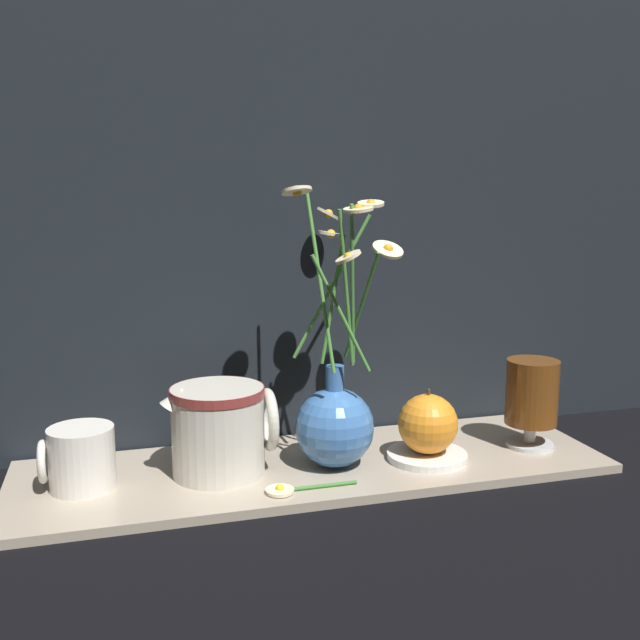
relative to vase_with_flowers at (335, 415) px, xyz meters
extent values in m
plane|color=black|center=(-0.02, 0.01, -0.08)|extent=(6.00, 6.00, 0.00)
cube|color=tan|center=(-0.02, 0.01, -0.08)|extent=(0.81, 0.24, 0.01)
cube|color=black|center=(-0.02, 0.15, 0.47)|extent=(1.31, 0.02, 1.10)
sphere|color=#3F72B7|center=(0.00, 0.00, -0.02)|extent=(0.11, 0.11, 0.11)
cylinder|color=#3F72B7|center=(0.00, 0.00, 0.05)|extent=(0.02, 0.02, 0.05)
cylinder|color=#4C8E3D|center=(0.04, 0.01, 0.14)|extent=(0.02, 0.08, 0.15)
cylinder|color=beige|center=(0.08, 0.02, 0.22)|extent=(0.05, 0.05, 0.02)
sphere|color=gold|center=(0.08, 0.02, 0.22)|extent=(0.02, 0.02, 0.02)
cylinder|color=#4C8E3D|center=(-0.03, -0.01, 0.18)|extent=(0.03, 0.06, 0.23)
cylinder|color=beige|center=(-0.06, -0.02, 0.30)|extent=(0.05, 0.05, 0.01)
sphere|color=gold|center=(-0.06, -0.02, 0.30)|extent=(0.01, 0.01, 0.01)
cylinder|color=#4C8E3D|center=(0.00, -0.04, 0.14)|extent=(0.08, 0.01, 0.15)
cylinder|color=beige|center=(-0.01, -0.07, 0.22)|extent=(0.03, 0.04, 0.02)
sphere|color=gold|center=(-0.01, -0.07, 0.22)|extent=(0.01, 0.01, 0.01)
cylinder|color=#4C8E3D|center=(0.00, 0.01, 0.16)|extent=(0.03, 0.01, 0.17)
cylinder|color=beige|center=(0.00, 0.03, 0.24)|extent=(0.04, 0.04, 0.01)
sphere|color=gold|center=(0.00, 0.03, 0.24)|extent=(0.01, 0.01, 0.01)
cylinder|color=#4C8E3D|center=(0.01, -0.01, 0.17)|extent=(0.03, 0.03, 0.21)
cylinder|color=beige|center=(0.02, -0.03, 0.28)|extent=(0.05, 0.05, 0.01)
sphere|color=gold|center=(0.02, -0.03, 0.28)|extent=(0.01, 0.01, 0.01)
cylinder|color=#4C8E3D|center=(0.02, -0.01, 0.18)|extent=(0.02, 0.05, 0.21)
cylinder|color=beige|center=(0.04, -0.02, 0.28)|extent=(0.04, 0.04, 0.01)
sphere|color=gold|center=(0.04, -0.02, 0.28)|extent=(0.01, 0.01, 0.01)
cylinder|color=#4C8E3D|center=(0.01, 0.05, 0.17)|extent=(0.11, 0.03, 0.20)
cylinder|color=beige|center=(0.02, 0.10, 0.27)|extent=(0.04, 0.04, 0.02)
sphere|color=gold|center=(0.02, 0.10, 0.27)|extent=(0.01, 0.01, 0.01)
cylinder|color=silver|center=(-0.33, 0.01, -0.03)|extent=(0.08, 0.08, 0.08)
torus|color=silver|center=(-0.37, 0.01, -0.03)|extent=(0.01, 0.05, 0.05)
cylinder|color=beige|center=(-0.16, 0.02, -0.01)|extent=(0.12, 0.12, 0.12)
cylinder|color=maroon|center=(-0.16, 0.02, 0.04)|extent=(0.12, 0.12, 0.01)
torus|color=beige|center=(-0.09, 0.02, 0.00)|extent=(0.01, 0.08, 0.08)
cone|color=beige|center=(-0.21, 0.02, 0.04)|extent=(0.04, 0.03, 0.04)
cylinder|color=silver|center=(0.30, -0.01, -0.07)|extent=(0.07, 0.07, 0.01)
cylinder|color=silver|center=(0.30, -0.01, -0.05)|extent=(0.02, 0.02, 0.03)
cylinder|color=brown|center=(0.30, -0.01, 0.01)|extent=(0.08, 0.08, 0.09)
cylinder|color=white|center=(0.13, -0.02, -0.07)|extent=(0.11, 0.11, 0.01)
sphere|color=orange|center=(0.13, -0.02, -0.02)|extent=(0.08, 0.08, 0.08)
cylinder|color=#4C3819|center=(0.13, -0.02, 0.03)|extent=(0.00, 0.00, 0.01)
cylinder|color=#3D7A33|center=(-0.04, -0.07, -0.07)|extent=(0.10, 0.01, 0.01)
cylinder|color=beige|center=(-0.09, -0.07, -0.07)|extent=(0.04, 0.04, 0.00)
sphere|color=yellow|center=(-0.09, -0.07, -0.06)|extent=(0.01, 0.01, 0.01)
camera|label=1|loc=(-0.27, -0.88, 0.29)|focal=40.00mm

